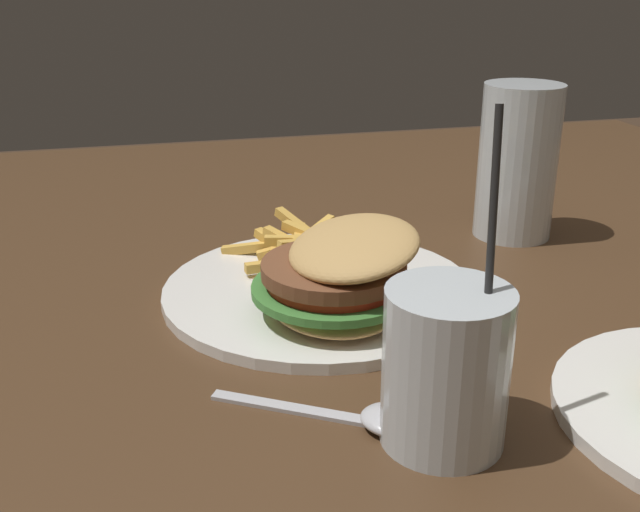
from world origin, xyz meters
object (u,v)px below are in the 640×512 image
at_px(beer_glass, 517,167).
at_px(juice_glass, 445,372).
at_px(meal_plate_near, 329,279).
at_px(spoon, 385,419).

bearing_deg(beer_glass, juice_glass, -33.32).
distance_m(meal_plate_near, juice_glass, 0.21).
height_order(beer_glass, juice_glass, juice_glass).
xyz_separation_m(juice_glass, spoon, (-0.02, -0.03, -0.04)).
height_order(beer_glass, spoon, beer_glass).
relative_size(meal_plate_near, juice_glass, 1.35).
bearing_deg(juice_glass, spoon, -122.77).
relative_size(beer_glass, spoon, 1.14).
distance_m(meal_plate_near, beer_glass, 0.29).
bearing_deg(beer_glass, meal_plate_near, -61.25).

